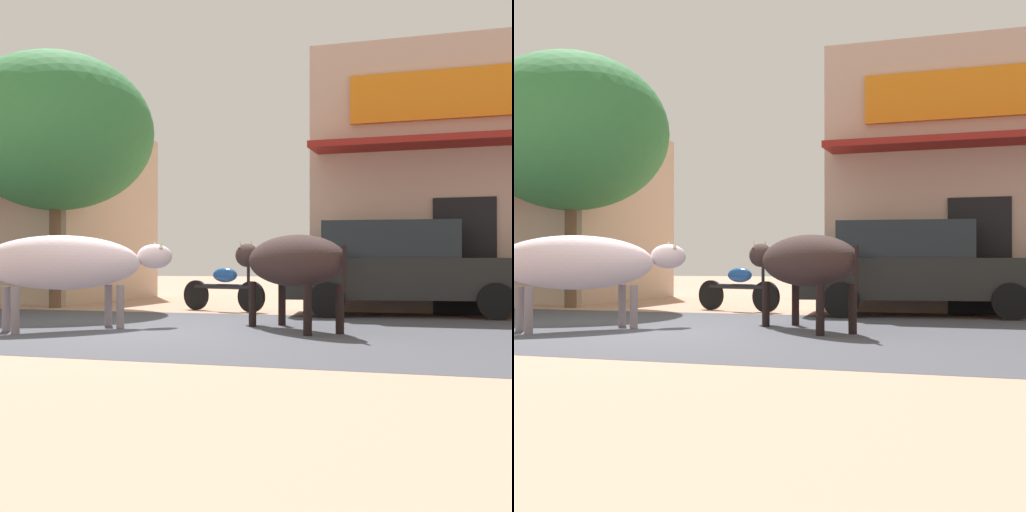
# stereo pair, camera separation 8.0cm
# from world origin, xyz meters

# --- Properties ---
(ground) EXTENTS (80.00, 80.00, 0.00)m
(ground) POSITION_xyz_m (0.00, 0.00, 0.00)
(ground) COLOR tan
(asphalt_road) EXTENTS (72.00, 6.14, 0.00)m
(asphalt_road) POSITION_xyz_m (0.00, 0.00, 0.00)
(asphalt_road) COLOR #41434C
(asphalt_road) RESTS_ON ground
(storefront_left_cafe) EXTENTS (6.18, 5.43, 4.28)m
(storefront_left_cafe) POSITION_xyz_m (-7.12, 6.51, 2.15)
(storefront_left_cafe) COLOR tan
(storefront_left_cafe) RESTS_ON ground
(roadside_tree) EXTENTS (4.05, 4.05, 5.26)m
(roadside_tree) POSITION_xyz_m (-3.91, 3.67, 3.63)
(roadside_tree) COLOR brown
(roadside_tree) RESTS_ON ground
(parked_hatchback_car) EXTENTS (4.37, 2.39, 1.64)m
(parked_hatchback_car) POSITION_xyz_m (3.13, 3.70, 0.84)
(parked_hatchback_car) COLOR black
(parked_hatchback_car) RESTS_ON ground
(parked_motorcycle) EXTENTS (1.85, 0.66, 1.04)m
(parked_motorcycle) POSITION_xyz_m (-0.22, 3.73, 0.46)
(parked_motorcycle) COLOR black
(parked_motorcycle) RESTS_ON ground
(cow_near_brown) EXTENTS (2.04, 2.45, 1.30)m
(cow_near_brown) POSITION_xyz_m (-0.94, -0.47, 0.91)
(cow_near_brown) COLOR silver
(cow_near_brown) RESTS_ON ground
(cow_far_dark) EXTENTS (2.35, 2.31, 1.30)m
(cow_far_dark) POSITION_xyz_m (1.97, 0.41, 0.94)
(cow_far_dark) COLOR #30211F
(cow_far_dark) RESTS_ON ground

